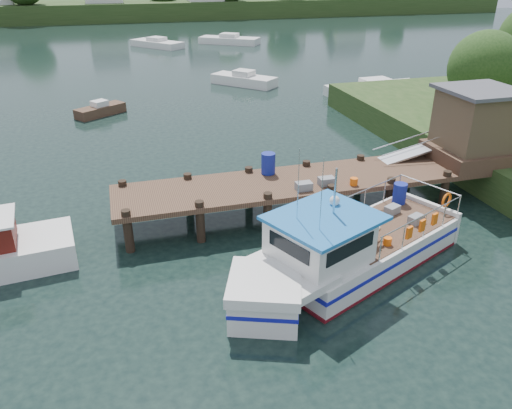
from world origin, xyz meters
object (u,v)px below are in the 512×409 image
object	(u,v)px
moored_far	(229,40)
moored_b	(244,79)
moored_rowboat	(100,110)
moored_d	(157,43)
lobster_boat	(344,252)
dock	(421,146)
moored_c	(376,89)

from	to	relation	value
moored_far	moored_b	size ratio (longest dim) A/B	1.42
moored_rowboat	moored_b	world-z (taller)	moored_b
moored_far	moored_d	distance (m)	8.79
lobster_boat	dock	bearing A→B (deg)	16.04
dock	lobster_boat	distance (m)	7.38
dock	moored_b	distance (m)	22.92
lobster_boat	moored_rowboat	distance (m)	22.66
moored_d	moored_b	bearing A→B (deg)	-87.00
moored_b	lobster_boat	bearing A→B (deg)	-85.97
moored_far	moored_b	distance (m)	22.75
moored_b	moored_d	size ratio (longest dim) A/B	0.78
dock	moored_b	bearing A→B (deg)	93.88
dock	moored_far	xyz separation A→B (m)	(2.53, 45.18, -1.78)
lobster_boat	moored_d	xyz separation A→B (m)	(-0.72, 49.66, -0.41)
moored_b	moored_c	bearing A→B (deg)	-22.29
moored_rowboat	moored_far	world-z (taller)	moored_far
dock	moored_c	size ratio (longest dim) A/B	2.15
dock	moored_rowboat	size ratio (longest dim) A/B	4.94
lobster_boat	moored_b	xyz separation A→B (m)	(3.99, 27.46, -0.39)
moored_d	dock	bearing A→B (deg)	-91.07
dock	moored_c	distance (m)	18.34
moored_rowboat	moored_b	bearing A→B (deg)	23.03
moored_far	lobster_boat	bearing A→B (deg)	-80.47
moored_b	moored_far	bearing A→B (deg)	91.99
lobster_boat	moored_rowboat	world-z (taller)	lobster_boat
moored_rowboat	lobster_boat	bearing A→B (deg)	-76.09
dock	moored_far	world-z (taller)	dock
dock	moored_rowboat	distance (m)	21.23
dock	moored_far	distance (m)	45.29
dock	moored_c	world-z (taller)	dock
dock	moored_rowboat	xyz separation A→B (m)	(-12.87, 16.77, -1.88)
dock	moored_d	distance (m)	45.47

